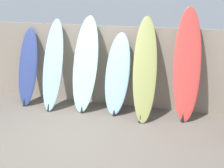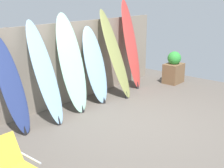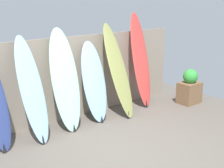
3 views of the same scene
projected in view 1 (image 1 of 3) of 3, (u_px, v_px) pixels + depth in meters
The scene contains 8 objects.
ground at pixel (72, 143), 5.50m from camera, with size 7.68×7.68×0.00m, color #5B544C.
fence_back at pixel (105, 66), 7.06m from camera, with size 6.08×0.11×1.80m.
surfboard_navy_0 at pixel (28, 67), 7.14m from camera, with size 0.50×0.73×1.72m.
surfboard_skyblue_1 at pixel (53, 66), 6.86m from camera, with size 0.48×0.81×1.94m.
surfboard_seafoam_2 at pixel (85, 65), 6.71m from camera, with size 0.63×0.71×2.03m.
surfboard_skyblue_3 at pixel (117, 74), 6.58m from camera, with size 0.59×0.66×1.71m.
surfboard_olive_4 at pixel (145, 70), 6.29m from camera, with size 0.59×0.89×2.05m.
surfboard_red_5 at pixel (187, 66), 6.18m from camera, with size 0.60×0.62×2.26m.
Camera 1 is at (2.02, -4.54, 2.69)m, focal length 50.00 mm.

